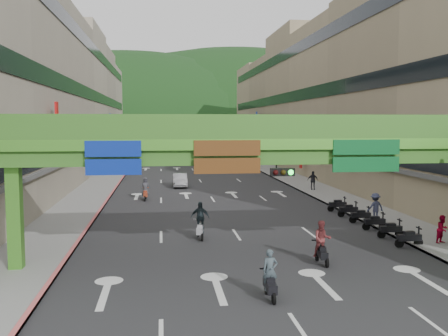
{
  "coord_description": "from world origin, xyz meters",
  "views": [
    {
      "loc": [
        -4.42,
        -17.13,
        6.73
      ],
      "look_at": [
        0.0,
        18.0,
        3.5
      ],
      "focal_mm": 40.0,
      "sensor_mm": 36.0,
      "label": 1
    }
  ],
  "objects": [
    {
      "name": "overpass_far",
      "position": [
        0.0,
        65.0,
        5.4
      ],
      "size": [
        28.0,
        2.2,
        7.1
      ],
      "color": "#4C9E2D",
      "rests_on": "ground"
    },
    {
      "name": "pedestrian_blue",
      "position": [
        9.8,
        14.43,
        0.93
      ],
      "size": [
        0.96,
        0.7,
        1.87
      ],
      "primitive_type": "imported",
      "rotation": [
        0.0,
        0.0,
        3.32
      ],
      "color": "#373B58",
      "rests_on": "ground"
    },
    {
      "name": "sidewalk_left",
      "position": [
        -11.0,
        50.0,
        0.07
      ],
      "size": [
        4.0,
        140.0,
        0.15
      ],
      "primitive_type": "cube",
      "color": "gray",
      "rests_on": "ground"
    },
    {
      "name": "hill_right",
      "position": [
        25.0,
        180.0,
        0.0
      ],
      "size": [
        208.0,
        176.0,
        128.0
      ],
      "primitive_type": "ellipsoid",
      "color": "#1C4419",
      "rests_on": "ground"
    },
    {
      "name": "bunting_string",
      "position": [
        0.0,
        30.0,
        5.96
      ],
      "size": [
        26.0,
        0.36,
        0.47
      ],
      "color": "black",
      "rests_on": "ground"
    },
    {
      "name": "overpass_near",
      "position": [
        0.93,
        5.38,
        5.21
      ],
      "size": [
        28.0,
        12.27,
        7.1
      ],
      "color": "#4C9E2D",
      "rests_on": "ground"
    },
    {
      "name": "road_slab",
      "position": [
        0.0,
        50.0,
        0.01
      ],
      "size": [
        18.0,
        140.0,
        0.02
      ],
      "primitive_type": "cube",
      "color": "#28282B",
      "rests_on": "ground"
    },
    {
      "name": "building_row_right",
      "position": [
        18.93,
        50.0,
        9.46
      ],
      "size": [
        12.8,
        95.0,
        19.0
      ],
      "color": "gray",
      "rests_on": "ground"
    },
    {
      "name": "car_silver",
      "position": [
        -2.53,
        35.0,
        0.69
      ],
      "size": [
        1.47,
        4.21,
        1.39
      ],
      "primitive_type": "imported",
      "rotation": [
        0.0,
        0.0,
        0.0
      ],
      "color": "#A6A5AC",
      "rests_on": "ground"
    },
    {
      "name": "scooter_rider_mid",
      "position": [
        3.1,
        5.31,
        1.09
      ],
      "size": [
        0.93,
        1.6,
        2.11
      ],
      "color": "black",
      "rests_on": "ground"
    },
    {
      "name": "hill_left",
      "position": [
        -15.0,
        160.0,
        0.0
      ],
      "size": [
        168.0,
        140.0,
        112.0
      ],
      "primitive_type": "ellipsoid",
      "color": "#1C4419",
      "rests_on": "ground"
    },
    {
      "name": "scooter_rider_far",
      "position": [
        -5.85,
        26.26,
        1.01
      ],
      "size": [
        0.83,
        1.6,
        2.01
      ],
      "color": "maroon",
      "rests_on": "ground"
    },
    {
      "name": "pedestrian_red",
      "position": [
        10.8,
        8.0,
        0.77
      ],
      "size": [
        0.93,
        0.85,
        1.54
      ],
      "primitive_type": "imported",
      "rotation": [
        0.0,
        0.0,
        0.45
      ],
      "color": "maroon",
      "rests_on": "ground"
    },
    {
      "name": "sidewalk_right",
      "position": [
        11.0,
        50.0,
        0.07
      ],
      "size": [
        4.0,
        140.0,
        0.15
      ],
      "primitive_type": "cube",
      "color": "gray",
      "rests_on": "ground"
    },
    {
      "name": "car_yellow",
      "position": [
        5.03,
        51.07,
        0.71
      ],
      "size": [
        2.01,
        4.3,
        1.42
      ],
      "primitive_type": "imported",
      "rotation": [
        0.0,
        0.0,
        -0.08
      ],
      "color": "gold",
      "rests_on": "ground"
    },
    {
      "name": "curb_right",
      "position": [
        9.1,
        50.0,
        0.09
      ],
      "size": [
        0.2,
        140.0,
        0.18
      ],
      "primitive_type": "cube",
      "color": "gray",
      "rests_on": "ground"
    },
    {
      "name": "ground",
      "position": [
        0.0,
        0.0,
        0.0
      ],
      "size": [
        320.0,
        320.0,
        0.0
      ],
      "primitive_type": "plane",
      "color": "black",
      "rests_on": "ground"
    },
    {
      "name": "scooter_rider_left",
      "position": [
        -2.25,
        11.21,
        1.11
      ],
      "size": [
        1.13,
        1.6,
        2.19
      ],
      "color": "#99989F",
      "rests_on": "ground"
    },
    {
      "name": "scooter_rider_near",
      "position": [
        -0.37,
        1.0,
        0.89
      ],
      "size": [
        0.59,
        1.6,
        1.94
      ],
      "color": "black",
      "rests_on": "ground"
    },
    {
      "name": "curb_left",
      "position": [
        -9.1,
        50.0,
        0.09
      ],
      "size": [
        0.2,
        140.0,
        0.18
      ],
      "primitive_type": "cube",
      "color": "#CC5959",
      "rests_on": "ground"
    },
    {
      "name": "parked_scooter_row",
      "position": [
        8.8,
        13.35,
        0.52
      ],
      "size": [
        1.6,
        11.55,
        1.08
      ],
      "color": "black",
      "rests_on": "ground"
    },
    {
      "name": "pedestrian_dark",
      "position": [
        10.36,
        30.19,
        0.91
      ],
      "size": [
        1.12,
        0.58,
        1.82
      ],
      "primitive_type": "imported",
      "rotation": [
        0.0,
        0.0,
        -0.13
      ],
      "color": "#202228",
      "rests_on": "ground"
    },
    {
      "name": "building_row_left",
      "position": [
        -18.93,
        50.0,
        9.46
      ],
      "size": [
        12.8,
        95.0,
        19.0
      ],
      "color": "#9E937F",
      "rests_on": "ground"
    }
  ]
}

